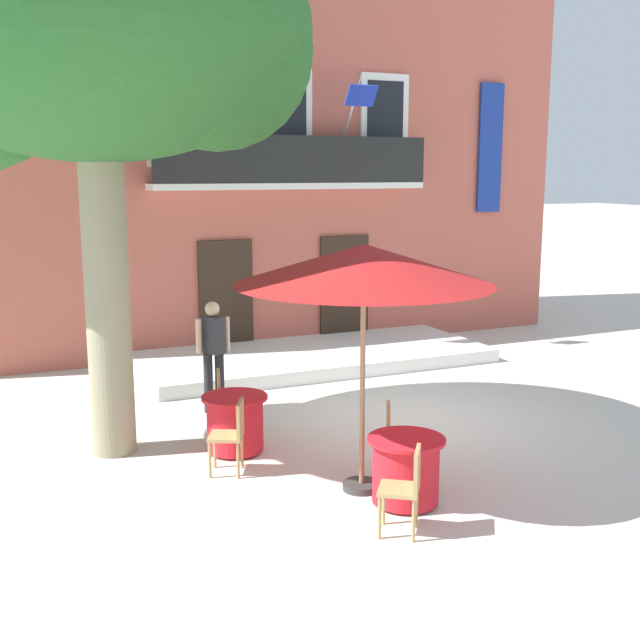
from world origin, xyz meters
name	(u,v)px	position (x,y,z in m)	size (l,w,h in m)	color
ground_plane	(397,417)	(0.00, 0.00, 0.00)	(120.00, 120.00, 0.00)	beige
building_facade	(252,165)	(0.21, 6.99, 3.75)	(13.00, 5.09, 7.50)	#BC5B4C
entrance_step_platform	(314,357)	(0.21, 3.61, 0.12)	(6.61, 2.78, 0.25)	silver
plane_tree	(87,38)	(-4.21, 0.27, 5.19)	(5.46, 4.79, 6.92)	gray
cafe_table_near_tree	(406,470)	(-1.48, -2.77, 0.39)	(0.86, 0.86, 0.76)	red
cafe_chair_near_tree_0	(397,435)	(-1.20, -2.07, 0.53)	(0.54, 0.54, 0.91)	tan
cafe_chair_near_tree_1	(406,484)	(-1.85, -3.42, 0.53)	(0.56, 0.56, 0.91)	tan
cafe_table_middle	(235,423)	(-2.68, -0.43, 0.39)	(0.86, 0.86, 0.76)	red
cafe_chair_middle_0	(232,432)	(-2.95, -1.13, 0.53)	(0.54, 0.54, 0.91)	tan
cafe_chair_middle_1	(227,397)	(-2.56, 0.32, 0.53)	(0.49, 0.49, 0.91)	tan
cafe_umbrella	(364,265)	(-1.74, -2.22, 2.61)	(2.90, 2.90, 2.85)	#997A56
pedestrian_near_entrance	(213,350)	(-2.42, 1.40, 0.97)	(0.53, 0.40, 1.71)	#232328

